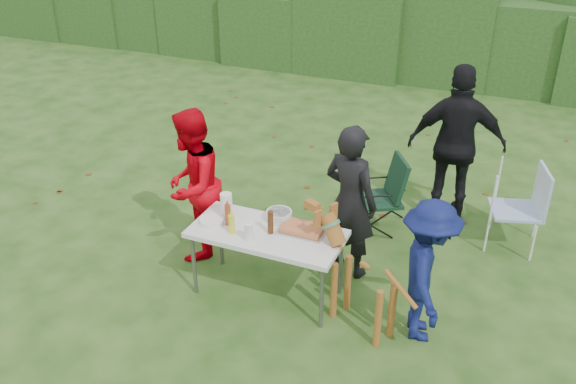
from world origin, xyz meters
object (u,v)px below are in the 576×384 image
at_px(folding_table, 267,236).
at_px(mustard_bottle, 232,224).
at_px(person_cook, 350,202).
at_px(paper_towel_roll, 226,205).
at_px(person_red_jacket, 192,185).
at_px(lawn_chair, 516,207).
at_px(dog, 364,280).
at_px(beer_bottle, 270,222).
at_px(ketchup_bottle, 228,215).
at_px(child, 427,272).
at_px(person_black_puffy, 457,144).
at_px(camping_chair, 378,195).

bearing_deg(folding_table, mustard_bottle, -152.90).
relative_size(person_cook, paper_towel_roll, 6.45).
bearing_deg(person_red_jacket, lawn_chair, 107.63).
height_order(dog, mustard_bottle, dog).
bearing_deg(beer_bottle, ketchup_bottle, -177.58).
height_order(child, mustard_bottle, child).
height_order(folding_table, ketchup_bottle, ketchup_bottle).
relative_size(person_cook, lawn_chair, 1.71).
relative_size(person_black_puffy, camping_chair, 2.06).
bearing_deg(person_cook, lawn_chair, -125.35).
bearing_deg(person_black_puffy, lawn_chair, 142.00).
bearing_deg(person_red_jacket, paper_towel_roll, 56.12).
xyz_separation_m(dog, ketchup_bottle, (-1.43, 0.08, 0.32)).
xyz_separation_m(person_cook, lawn_chair, (1.58, 1.21, -0.35)).
bearing_deg(camping_chair, person_black_puffy, -167.37).
bearing_deg(paper_towel_roll, person_red_jacket, 153.98).
relative_size(dog, paper_towel_roll, 4.26).
bearing_deg(person_cook, dog, 133.45).
height_order(folding_table, child, child).
relative_size(person_red_jacket, dog, 1.53).
distance_m(person_cook, paper_towel_roll, 1.26).
distance_m(person_cook, ketchup_bottle, 1.26).
bearing_deg(camping_chair, lawn_chair, 160.71).
xyz_separation_m(camping_chair, lawn_chair, (1.52, 0.30, 0.02)).
distance_m(camping_chair, paper_towel_roll, 1.96).
relative_size(folding_table, person_red_jacket, 0.88).
xyz_separation_m(person_cook, mustard_bottle, (-0.91, -0.87, 0.00)).
height_order(folding_table, camping_chair, camping_chair).
height_order(child, camping_chair, child).
bearing_deg(camping_chair, beer_bottle, 38.22).
height_order(camping_chair, ketchup_bottle, ketchup_bottle).
distance_m(person_cook, person_black_puffy, 1.79).
bearing_deg(person_black_puffy, ketchup_bottle, 40.64).
xyz_separation_m(child, mustard_bottle, (-1.86, -0.16, 0.14)).
bearing_deg(person_red_jacket, mustard_bottle, 46.93).
relative_size(dog, beer_bottle, 4.61).
bearing_deg(beer_bottle, person_red_jacket, 160.47).
bearing_deg(person_cook, person_red_jacket, 28.42).
bearing_deg(camping_chair, person_cook, 55.40).
bearing_deg(mustard_bottle, beer_bottle, 22.76).
relative_size(person_cook, mustard_bottle, 8.39).
relative_size(person_red_jacket, lawn_chair, 1.73).
height_order(person_cook, beer_bottle, person_cook).
bearing_deg(person_cook, folding_table, 66.51).
xyz_separation_m(child, camping_chair, (-0.89, 1.62, -0.23)).
xyz_separation_m(person_cook, child, (0.95, -0.71, -0.14)).
relative_size(lawn_chair, beer_bottle, 4.08).
distance_m(person_cook, beer_bottle, 0.92).
relative_size(person_cook, person_red_jacket, 0.99).
bearing_deg(ketchup_bottle, person_black_puffy, 52.26).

